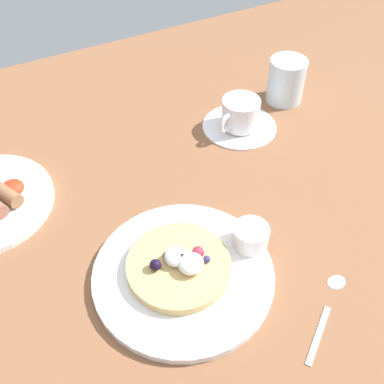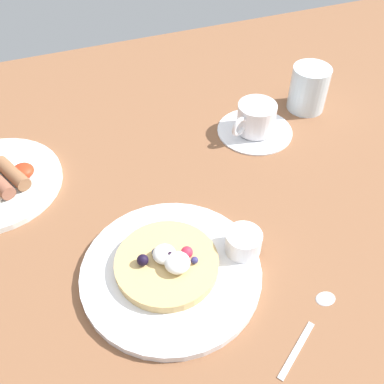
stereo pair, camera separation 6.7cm
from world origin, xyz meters
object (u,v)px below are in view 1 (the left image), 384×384
Objects in this scene: syrup_ramekin at (251,236)px; water_glass at (286,80)px; coffee_cup at (240,113)px; coffee_saucer at (239,126)px; teaspoon at (331,299)px; pancake_plate at (183,274)px.

water_glass is at bearing 46.72° from syrup_ramekin.
syrup_ramekin is 29.57cm from coffee_cup.
coffee_saucer is 14.36cm from water_glass.
pancake_plate is at bearing 141.08° from teaspoon.
water_glass reaches higher than coffee_cup.
coffee_saucer is at bearing 45.06° from pancake_plate.
syrup_ramekin is 13.90cm from teaspoon.
syrup_ramekin is 40.63cm from water_glass.
water_glass is (22.89, 42.25, 4.28)cm from teaspoon.
coffee_saucer is at bearing 75.94° from teaspoon.
water_glass is at bearing 61.56° from teaspoon.
coffee_cup is at bearing -164.34° from water_glass.
syrup_ramekin is at bearing -119.44° from coffee_saucer.
pancake_plate is 2.02× the size of teaspoon.
syrup_ramekin is (11.02, -0.20, 2.37)cm from pancake_plate.
syrup_ramekin reaches higher than teaspoon.
teaspoon is (15.96, -12.89, -0.39)cm from pancake_plate.
water_glass is at bearing 15.57° from coffee_saucer.
pancake_plate is 2.60× the size of coffee_cup.
teaspoon is at bearing -118.44° from water_glass.
syrup_ramekin is 0.41× the size of teaspoon.
coffee_saucer is 3.18cm from coffee_cup.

